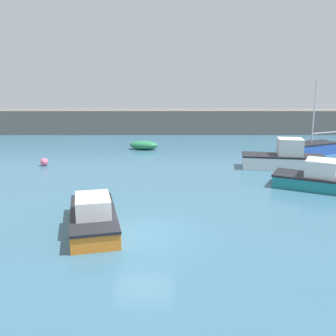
# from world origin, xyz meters

# --- Properties ---
(ground_plane) EXTENTS (120.00, 120.00, 0.20)m
(ground_plane) POSITION_xyz_m (0.00, 0.00, -0.10)
(ground_plane) COLOR #38667F
(harbor_breakwater) EXTENTS (47.31, 3.66, 2.77)m
(harbor_breakwater) POSITION_xyz_m (0.00, 30.10, 1.39)
(harbor_breakwater) COLOR #66605B
(harbor_breakwater) RESTS_ON ground_plane
(motorboat_grey_hull) EXTENTS (3.06, 5.40, 1.59)m
(motorboat_grey_hull) POSITION_xyz_m (-2.23, 0.74, 0.58)
(motorboat_grey_hull) COLOR orange
(motorboat_grey_hull) RESTS_ON ground_plane
(sailboat_tall_mast) EXTENTS (5.08, 3.67, 6.42)m
(sailboat_tall_mast) POSITION_xyz_m (13.47, 17.31, 0.54)
(sailboat_tall_mast) COLOR #2D56B7
(sailboat_tall_mast) RESTS_ON ground_plane
(motorboat_with_cabin) EXTENTS (6.08, 2.80, 2.24)m
(motorboat_with_cabin) POSITION_xyz_m (9.53, 11.97, 0.76)
(motorboat_with_cabin) COLOR white
(motorboat_with_cabin) RESTS_ON ground_plane
(cabin_cruiser_white) EXTENTS (5.07, 3.95, 1.79)m
(cabin_cruiser_white) POSITION_xyz_m (9.89, 6.94, 0.65)
(cabin_cruiser_white) COLOR teal
(cabin_cruiser_white) RESTS_ON ground_plane
(rowboat_white_midwater) EXTENTS (2.80, 1.63, 0.80)m
(rowboat_white_midwater) POSITION_xyz_m (-1.20, 19.46, 0.40)
(rowboat_white_midwater) COLOR #287A4C
(rowboat_white_midwater) RESTS_ON ground_plane
(mooring_buoy_pink) EXTENTS (0.58, 0.58, 0.58)m
(mooring_buoy_pink) POSITION_xyz_m (-8.32, 12.92, 0.29)
(mooring_buoy_pink) COLOR #EA668C
(mooring_buoy_pink) RESTS_ON ground_plane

